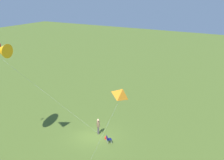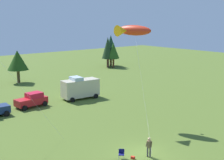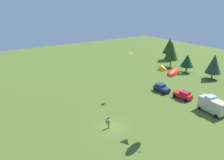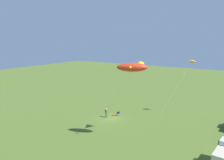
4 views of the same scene
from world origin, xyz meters
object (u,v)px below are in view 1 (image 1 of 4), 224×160
(person_kite_flyer, at_px, (98,125))
(folding_chair, at_px, (108,139))
(kite_delta_orange, at_px, (123,93))
(backpack_on_grass, at_px, (106,138))

(person_kite_flyer, distance_m, folding_chair, 2.45)
(folding_chair, height_order, kite_delta_orange, kite_delta_orange)
(folding_chair, distance_m, kite_delta_orange, 16.34)
(person_kite_flyer, distance_m, backpack_on_grass, 1.72)
(folding_chair, xyz_separation_m, kite_delta_orange, (-7.52, 10.81, 9.67))
(folding_chair, relative_size, kite_delta_orange, 0.08)
(person_kite_flyer, height_order, backpack_on_grass, person_kite_flyer)
(person_kite_flyer, height_order, folding_chair, person_kite_flyer)
(person_kite_flyer, relative_size, kite_delta_orange, 0.17)
(person_kite_flyer, bearing_deg, backpack_on_grass, -67.20)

